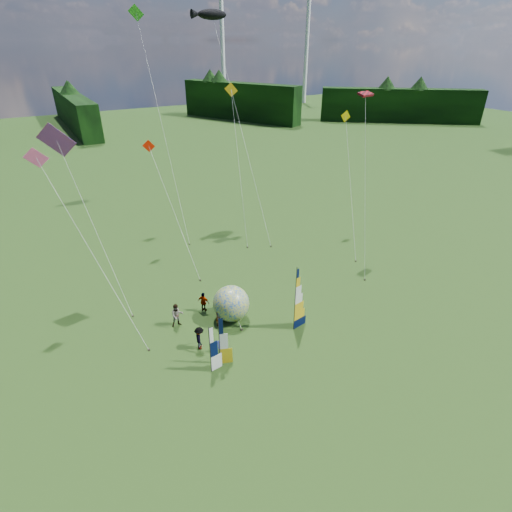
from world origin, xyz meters
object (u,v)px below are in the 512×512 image
spectator_a (219,316)px  spectator_b (177,315)px  side_banner_far (210,351)px  bol_inflatable (231,303)px  side_banner_left (219,342)px  camp_chair (223,348)px  feather_banner_main (295,301)px  spectator_d (204,302)px  spectator_c (200,338)px  kite_whale (241,122)px

spectator_a → spectator_b: size_ratio=0.84×
side_banner_far → bol_inflatable: (3.49, 4.10, -0.34)m
side_banner_left → camp_chair: (0.56, 0.75, -1.28)m
feather_banner_main → spectator_a: bearing=135.3°
side_banner_left → feather_banner_main: bearing=24.6°
spectator_b → spectator_d: spectator_b is taller
spectator_b → spectator_d: 2.40m
side_banner_far → spectator_d: side_banner_far is taller
spectator_d → spectator_a: bearing=150.3°
spectator_a → spectator_c: spectator_c is taller
side_banner_left → spectator_c: side_banner_left is taller
spectator_a → spectator_d: size_ratio=0.95×
feather_banner_main → side_banner_left: size_ratio=1.39×
spectator_a → spectator_d: (-0.24, 2.08, 0.04)m
feather_banner_main → spectator_b: (-6.81, 4.50, -1.54)m
side_banner_far → spectator_b: 5.34m
feather_banner_main → spectator_d: size_ratio=3.07×
spectator_a → spectator_c: (-2.13, -1.57, 0.08)m
side_banner_left → spectator_b: size_ratio=1.96×
bol_inflatable → spectator_d: (-1.35, 1.85, -0.51)m
bol_inflatable → spectator_b: (-3.65, 1.18, -0.41)m
spectator_a → kite_whale: kite_whale is taller
spectator_a → kite_whale: size_ratio=0.07×
spectator_a → spectator_d: spectator_d is taller
side_banner_far → spectator_c: 2.45m
camp_chair → side_banner_far: bearing=-144.9°
feather_banner_main → camp_chair: size_ratio=5.18×
side_banner_far → feather_banner_main: bearing=-0.1°
side_banner_far → camp_chair: (1.33, 1.08, -1.17)m
spectator_c → camp_chair: size_ratio=1.77×
side_banner_left → spectator_d: size_ratio=2.21×
feather_banner_main → side_banner_left: 5.93m
bol_inflatable → kite_whale: bearing=58.5°
spectator_c → side_banner_far: bearing=-173.4°
spectator_d → spectator_c: bearing=116.5°
side_banner_far → spectator_a: (2.37, 3.87, -0.89)m
side_banner_left → side_banner_far: bearing=-136.8°
feather_banner_main → side_banner_left: bearing=175.6°
feather_banner_main → bol_inflatable: size_ratio=1.86×
side_banner_left → spectator_b: side_banner_left is taller
side_banner_left → bol_inflatable: side_banner_left is taller
bol_inflatable → spectator_b: bearing=162.1°
spectator_a → spectator_d: bearing=72.0°
feather_banner_main → side_banner_far: (-6.64, -0.79, -0.79)m
side_banner_far → spectator_c: size_ratio=1.98×
spectator_c → feather_banner_main: bearing=-90.6°
camp_chair → kite_whale: (10.93, 17.35, 10.37)m
side_banner_left → spectator_d: side_banner_left is taller
spectator_a → bol_inflatable: bearing=-12.8°
spectator_b → camp_chair: spectator_b is taller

